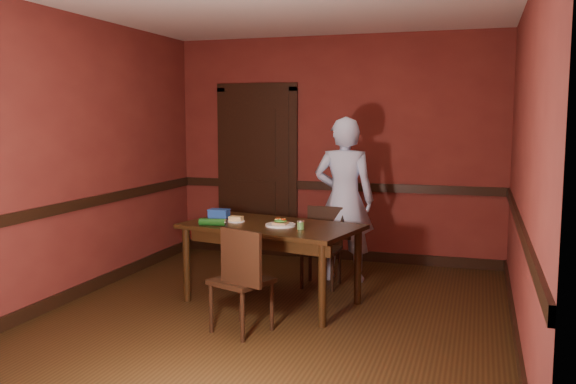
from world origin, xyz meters
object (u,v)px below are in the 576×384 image
Objects in this scene: cheese_saucer at (236,220)px; chair_near at (241,279)px; person at (344,200)px; sandwich_plate at (281,224)px; sauce_jar at (301,225)px; food_tub at (219,213)px; chair_far at (321,248)px; dining_table at (272,264)px.

chair_near is at bearing -65.18° from cheese_saucer.
person is 6.28× the size of sandwich_plate.
chair_near is at bearing -114.87° from sauce_jar.
chair_near is 0.80m from sauce_jar.
food_tub is (-0.64, 1.01, 0.35)m from chair_near.
person is 10.47× the size of cheese_saucer.
sandwich_plate is (0.08, 0.76, 0.33)m from chair_near.
sandwich_plate is 3.59× the size of sauce_jar.
chair_far is 0.84m from sandwich_plate.
cheese_saucer is (-0.39, 0.85, 0.33)m from chair_near.
chair_far is 0.93× the size of chair_near.
person is 1.16m from sauce_jar.
food_tub is (-0.92, -0.48, 0.38)m from chair_far.
person is at bearing 33.88° from food_tub.
sauce_jar reaches higher than sandwich_plate.
person is at bearing 48.82° from cheese_saucer.
person reaches higher than chair_near.
dining_table is at bearing 154.86° from sauce_jar.
chair_far is (0.30, 0.68, 0.03)m from dining_table.
dining_table is at bearing 152.38° from sandwich_plate.
chair_far is at bearing 78.35° from dining_table.
sandwich_plate is at bearing -15.41° from dining_table.
sauce_jar is (0.33, -0.15, 0.41)m from dining_table.
cheese_saucer is at bearing 44.96° from person.
chair_near is 0.50× the size of person.
person is (0.17, 0.31, 0.46)m from chair_far.
chair_near is 5.27× the size of cheese_saucer.
sandwich_plate is (-0.36, -1.05, -0.10)m from person.
person is at bearing 70.91° from sandwich_plate.
chair_far is at bearing 75.24° from sandwich_plate.
chair_far is 0.47× the size of person.
person is 1.35m from food_tub.
dining_table is 0.41m from sandwich_plate.
dining_table is 7.73× the size of food_tub.
person reaches higher than sandwich_plate.
chair_near reaches higher than cheese_saucer.
sandwich_plate is 0.77m from food_tub.
chair_near is 11.33× the size of sauce_jar.
cheese_saucer is 0.30m from food_tub.
sauce_jar is (0.03, -0.83, 0.38)m from chair_far.
person is at bearing 76.90° from dining_table.
person reaches higher than cheese_saucer.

